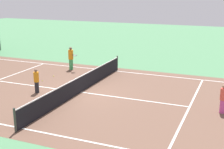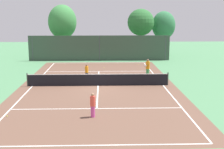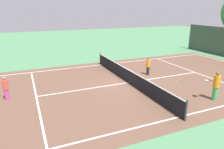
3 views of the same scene
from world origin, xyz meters
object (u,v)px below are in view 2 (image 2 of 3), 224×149
at_px(player_0, 148,68).
at_px(tennis_ball_5, 110,77).
at_px(tennis_ball_1, 104,67).
at_px(tennis_ball_0, 138,65).
at_px(player_2, 87,72).
at_px(tennis_ball_2, 68,75).
at_px(tennis_ball_3, 124,77).
at_px(tennis_ball_4, 7,116).
at_px(player_1, 93,105).

xyz_separation_m(player_0, tennis_ball_5, (-3.55, 0.20, -0.87)).
relative_size(player_0, tennis_ball_1, 26.44).
bearing_deg(player_0, tennis_ball_0, 90.37).
distance_m(player_2, tennis_ball_0, 9.85).
height_order(player_0, tennis_ball_2, player_0).
relative_size(tennis_ball_3, tennis_ball_5, 1.00).
bearing_deg(tennis_ball_4, tennis_ball_1, 70.41).
height_order(player_2, tennis_ball_2, player_2).
height_order(player_2, tennis_ball_1, player_2).
relative_size(player_0, tennis_ball_3, 26.44).
bearing_deg(player_2, player_0, 9.38).
xyz_separation_m(player_1, tennis_ball_2, (-2.83, 12.56, -0.71)).
bearing_deg(player_0, tennis_ball_3, 176.19).
bearing_deg(player_0, tennis_ball_1, 127.74).
bearing_deg(tennis_ball_2, player_1, -77.32).
bearing_deg(tennis_ball_5, player_1, -96.51).
bearing_deg(tennis_ball_3, tennis_ball_1, 109.77).
bearing_deg(tennis_ball_5, tennis_ball_0, 63.00).
height_order(tennis_ball_1, tennis_ball_3, same).
height_order(tennis_ball_3, tennis_ball_4, same).
height_order(player_2, tennis_ball_0, player_2).
height_order(player_2, tennis_ball_3, player_2).
height_order(tennis_ball_0, tennis_ball_4, same).
xyz_separation_m(tennis_ball_3, tennis_ball_4, (-7.69, -11.24, 0.00)).
relative_size(tennis_ball_0, tennis_ball_4, 1.00).
bearing_deg(tennis_ball_1, player_0, -52.26).
xyz_separation_m(tennis_ball_0, tennis_ball_2, (-7.64, -5.82, 0.00)).
bearing_deg(tennis_ball_1, tennis_ball_4, -109.59).
relative_size(player_1, tennis_ball_1, 22.04).
height_order(tennis_ball_2, tennis_ball_4, same).
distance_m(tennis_ball_2, tennis_ball_3, 5.55).
xyz_separation_m(player_2, tennis_ball_3, (3.47, 1.10, -0.71)).
bearing_deg(tennis_ball_0, tennis_ball_4, -118.58).
distance_m(player_0, tennis_ball_1, 6.76).
bearing_deg(tennis_ball_3, player_2, -162.48).
height_order(tennis_ball_0, tennis_ball_1, same).
xyz_separation_m(tennis_ball_4, tennis_ball_5, (6.39, 11.29, 0.00)).
xyz_separation_m(tennis_ball_1, tennis_ball_4, (-5.84, -16.39, 0.00)).
relative_size(player_0, tennis_ball_5, 26.44).
bearing_deg(tennis_ball_3, tennis_ball_4, -124.37).
xyz_separation_m(player_0, tennis_ball_2, (-7.69, 1.25, -0.87)).
height_order(tennis_ball_1, tennis_ball_5, same).
relative_size(tennis_ball_4, tennis_ball_5, 1.00).
bearing_deg(player_2, player_1, -85.23).
bearing_deg(player_0, player_2, -170.62).
xyz_separation_m(tennis_ball_1, tennis_ball_5, (0.56, -5.11, 0.00)).
distance_m(tennis_ball_2, tennis_ball_5, 4.27).
bearing_deg(tennis_ball_0, tennis_ball_2, -142.71).
distance_m(tennis_ball_1, tennis_ball_2, 5.41).
distance_m(tennis_ball_0, tennis_ball_1, 4.43).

